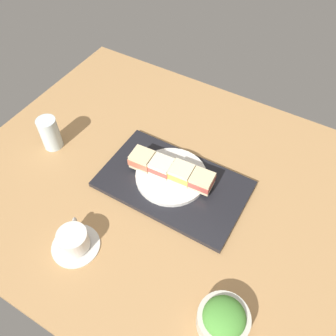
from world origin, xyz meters
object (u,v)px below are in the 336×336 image
object	(u,v)px
sandwich_inner_near	(181,173)
drinking_glass	(50,133)
sandwich_nearmost	(202,181)
sandwich_inner_far	(161,166)
salad_bowl	(224,319)
sandwich_plate	(171,176)
coffee_cup	(74,241)
sandwich_farmost	(142,159)

from	to	relation	value
sandwich_inner_near	drinking_glass	distance (cm)	44.99
sandwich_nearmost	sandwich_inner_far	size ratio (longest dim) A/B	0.98
salad_bowl	sandwich_plate	bearing A→B (deg)	-44.07
sandwich_plate	sandwich_inner_near	size ratio (longest dim) A/B	3.06
sandwich_plate	drinking_glass	size ratio (longest dim) A/B	1.93
sandwich_nearmost	coffee_cup	distance (cm)	39.04
sandwich_nearmost	coffee_cup	xyz separation A→B (cm)	(20.70, 33.03, -2.28)
sandwich_nearmost	sandwich_inner_near	size ratio (longest dim) A/B	0.96
sandwich_nearmost	sandwich_plate	bearing A→B (deg)	5.87
salad_bowl	drinking_glass	bearing A→B (deg)	-17.72
sandwich_inner_far	coffee_cup	bearing A→B (deg)	76.16
sandwich_farmost	drinking_glass	size ratio (longest dim) A/B	0.63
sandwich_inner_far	drinking_glass	size ratio (longest dim) A/B	0.62
sandwich_inner_far	sandwich_farmost	size ratio (longest dim) A/B	0.98
sandwich_inner_far	salad_bowl	size ratio (longest dim) A/B	0.57
sandwich_inner_near	sandwich_inner_far	size ratio (longest dim) A/B	1.02
sandwich_plate	sandwich_nearmost	bearing A→B (deg)	-174.13
sandwich_inner_far	drinking_glass	xyz separation A→B (cm)	(37.93, 6.77, 0.50)
sandwich_farmost	salad_bowl	xyz separation A→B (cm)	(-40.89, 29.23, -1.91)
coffee_cup	drinking_glass	bearing A→B (deg)	-39.62
sandwich_nearmost	salad_bowl	xyz separation A→B (cm)	(-21.56, 31.21, -1.69)
sandwich_plate	drinking_glass	distance (cm)	41.90
sandwich_plate	coffee_cup	xyz separation A→B (cm)	(11.03, 32.03, 0.60)
sandwich_inner_far	sandwich_farmost	bearing A→B (deg)	5.87
sandwich_inner_far	drinking_glass	distance (cm)	38.54
sandwich_inner_near	coffee_cup	distance (cm)	35.45
sandwich_inner_near	salad_bowl	bearing A→B (deg)	132.51
sandwich_plate	coffee_cup	world-z (taller)	coffee_cup
sandwich_inner_near	drinking_glass	world-z (taller)	drinking_glass
sandwich_nearmost	sandwich_inner_near	xyz separation A→B (cm)	(6.44, 0.66, 0.18)
sandwich_nearmost	sandwich_inner_far	bearing A→B (deg)	5.87
sandwich_farmost	salad_bowl	distance (cm)	50.29
sandwich_plate	salad_bowl	bearing A→B (deg)	135.93
sandwich_nearmost	sandwich_inner_near	world-z (taller)	sandwich_inner_near
sandwich_farmost	salad_bowl	size ratio (longest dim) A/B	0.58
salad_bowl	sandwich_inner_near	bearing A→B (deg)	-47.49
sandwich_nearmost	coffee_cup	world-z (taller)	sandwich_nearmost
salad_bowl	drinking_glass	xyz separation A→B (cm)	(72.38, -23.12, 2.20)
sandwich_inner_near	sandwich_farmost	bearing A→B (deg)	5.87
salad_bowl	coffee_cup	world-z (taller)	salad_bowl
sandwich_plate	sandwich_inner_far	xyz separation A→B (cm)	(3.22, 0.33, 2.89)
salad_bowl	sandwich_nearmost	bearing A→B (deg)	-55.37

